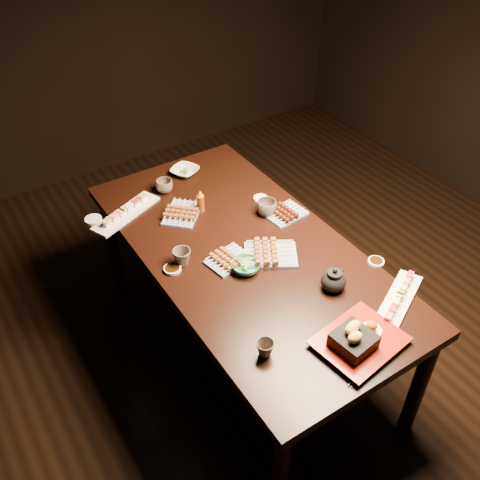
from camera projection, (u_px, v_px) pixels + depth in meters
name	position (u px, v px, depth m)	size (l,w,h in m)	color
ground	(318.00, 353.00, 3.00)	(5.00, 5.00, 0.00)	black
dining_table	(245.00, 303.00, 2.79)	(0.90, 1.80, 0.75)	black
sushi_platter_near	(399.00, 297.00, 2.27)	(0.36, 0.10, 0.04)	white
sushi_platter_far	(126.00, 211.00, 2.74)	(0.40, 0.11, 0.05)	white
yakitori_plate_center	(229.00, 257.00, 2.46)	(0.20, 0.14, 0.05)	#828EB6
yakitori_plate_right	(271.00, 251.00, 2.49)	(0.24, 0.18, 0.06)	#828EB6
yakitori_plate_left	(182.00, 211.00, 2.74)	(0.22, 0.16, 0.06)	#828EB6
tsukune_plate	(286.00, 211.00, 2.74)	(0.20, 0.14, 0.05)	#828EB6
edamame_bowl_green	(246.00, 267.00, 2.42)	(0.13, 0.13, 0.04)	#2F905C
edamame_bowl_cream	(185.00, 171.00, 3.04)	(0.15, 0.15, 0.04)	beige
tempura_tray	(361.00, 334.00, 2.07)	(0.33, 0.27, 0.12)	black
teacup_near_left	(265.00, 349.00, 2.05)	(0.07, 0.07, 0.07)	#4C433A
teacup_mid_right	(267.00, 208.00, 2.73)	(0.10, 0.10, 0.08)	#4C433A
teacup_far_left	(182.00, 257.00, 2.44)	(0.08, 0.08, 0.08)	#4C433A
teacup_far_right	(164.00, 186.00, 2.89)	(0.09, 0.09, 0.07)	#4C433A
teapot	(334.00, 279.00, 2.31)	(0.13, 0.13, 0.11)	black
condiment_bottle	(200.00, 201.00, 2.74)	(0.04, 0.04, 0.12)	#642A0D
sauce_dish_west	(173.00, 269.00, 2.43)	(0.08, 0.08, 0.01)	white
sauce_dish_east	(261.00, 199.00, 2.85)	(0.08, 0.08, 0.01)	white
sauce_dish_se	(376.00, 262.00, 2.47)	(0.08, 0.08, 0.01)	white
sauce_dish_nw	(93.00, 220.00, 2.71)	(0.09, 0.09, 0.02)	white
chopsticks_near	(358.00, 365.00, 2.02)	(0.22, 0.02, 0.01)	black
chopsticks_se	(408.00, 283.00, 2.36)	(0.21, 0.02, 0.01)	black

